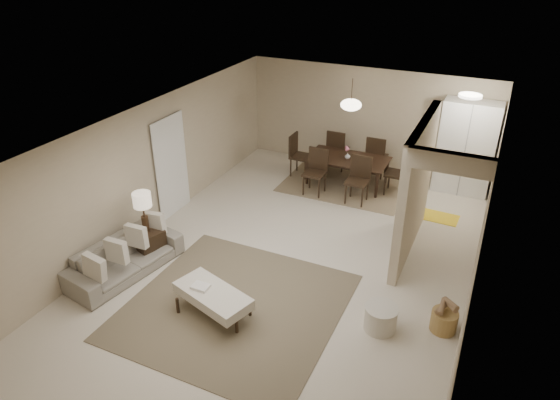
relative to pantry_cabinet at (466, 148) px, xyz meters
The scene contains 22 objects.
floor 4.88m from the pantry_cabinet, 119.52° to the right, with size 9.00×9.00×0.00m, color beige.
ceiling 4.98m from the pantry_cabinet, 119.52° to the right, with size 9.00×9.00×0.00m, color white.
back_wall 2.38m from the pantry_cabinet, behind, with size 6.00×6.00×0.00m, color tan.
left_wall 6.77m from the pantry_cabinet, 142.20° to the right, with size 9.00×9.00×0.00m, color tan.
right_wall 4.21m from the pantry_cabinet, 81.10° to the right, with size 9.00×9.00×0.00m, color tan.
partition 2.96m from the pantry_cabinet, 100.74° to the right, with size 0.15×2.50×2.50m, color tan.
doorway 6.40m from the pantry_cabinet, 146.29° to the right, with size 0.04×0.90×2.04m, color black.
pantry_cabinet is the anchor object (origin of this frame).
flush_light 1.70m from the pantry_cabinet, 93.01° to the right, with size 0.44×0.44×0.05m, color white.
living_rug 6.38m from the pantry_cabinet, 114.90° to the right, with size 3.20×3.20×0.01m, color brown.
sofa 7.50m from the pantry_cabinet, 130.05° to the right, with size 0.80×2.04×0.60m, color gray.
ottoman_bench 6.69m from the pantry_cabinet, 115.37° to the right, with size 1.36×0.91×0.45m.
side_table 7.05m from the pantry_cabinet, 132.72° to the right, with size 0.49×0.49×0.53m, color black.
table_lamp 7.00m from the pantry_cabinet, 132.72° to the right, with size 0.32×0.32×0.76m.
round_pouf 5.33m from the pantry_cabinet, 94.96° to the right, with size 0.50×0.50×0.39m, color beige.
wicker_basket 4.97m from the pantry_cabinet, 85.31° to the right, with size 0.39×0.39×0.33m, color olive.
dining_rug 2.78m from the pantry_cabinet, 162.57° to the right, with size 2.80×2.10×0.01m, color #756048.
dining_table 2.68m from the pantry_cabinet, 162.57° to the right, with size 1.85×1.03×0.65m, color black.
dining_chairs 2.63m from the pantry_cabinet, 162.57° to the right, with size 2.77×2.01×1.03m.
vase 2.60m from the pantry_cabinet, 162.57° to the right, with size 0.13×0.13×0.14m, color silver.
yellow_mat 1.81m from the pantry_cabinet, 98.88° to the right, with size 0.83×0.51×0.01m, color yellow.
pendant_light 2.72m from the pantry_cabinet, 162.57° to the right, with size 0.46×0.46×0.71m.
Camera 1 is at (2.94, -6.86, 5.16)m, focal length 32.00 mm.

